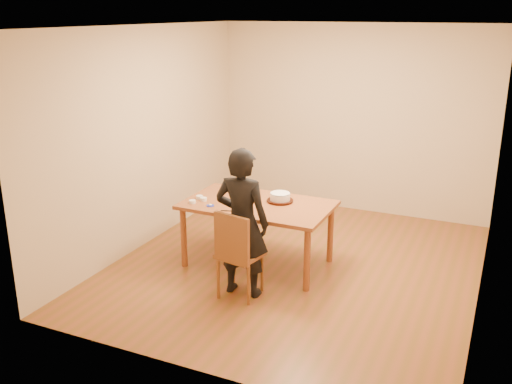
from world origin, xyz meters
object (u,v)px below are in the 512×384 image
at_px(cake_plate, 280,201).
at_px(person, 242,223).
at_px(cake, 280,197).
at_px(dining_chair, 240,255).
at_px(dining_table, 258,205).

relative_size(cake_plate, person, 0.19).
relative_size(cake, person, 0.15).
xyz_separation_m(dining_chair, cake, (0.06, 0.93, 0.36)).
bearing_deg(cake_plate, person, -93.97).
height_order(dining_table, person, person).
height_order(dining_chair, cake_plate, cake_plate).
bearing_deg(person, dining_table, -80.74).
distance_m(dining_table, cake_plate, 0.26).
bearing_deg(cake, cake_plate, 0.00).
height_order(cake, person, person).
relative_size(cake_plate, cake, 1.32).
distance_m(dining_chair, cake, 1.00).
xyz_separation_m(dining_table, dining_chair, (0.15, -0.78, -0.28)).
bearing_deg(cake, person, -93.97).
relative_size(dining_table, cake_plate, 5.46).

